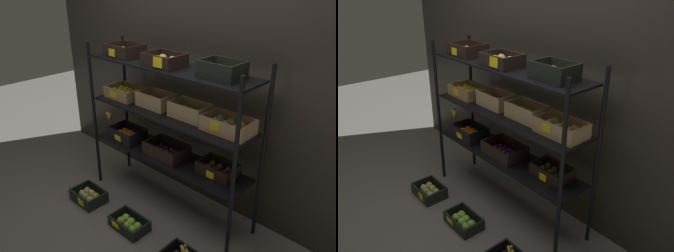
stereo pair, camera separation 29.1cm
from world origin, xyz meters
The scene contains 6 objects.
ground_plane centered at (0.00, 0.00, 0.00)m, with size 10.00×10.00×0.00m, color #605B56.
storefront_wall centered at (0.00, 0.40, 1.31)m, with size 4.02×0.12×2.62m, color #2D2823.
display_rack centered at (-0.01, 0.00, 0.95)m, with size 1.74×0.44×1.49m.
crate_ground_pear centered at (-0.60, -0.50, 0.05)m, with size 0.32×0.25×0.12m.
crate_ground_apple_green centered at (-0.01, -0.48, 0.04)m, with size 0.34×0.22×0.10m.
banana_bunch_loose centered at (0.63, -0.49, 0.16)m, with size 0.11×0.04×0.12m.
Camera 1 is at (1.81, -1.93, 2.03)m, focal length 35.77 mm.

